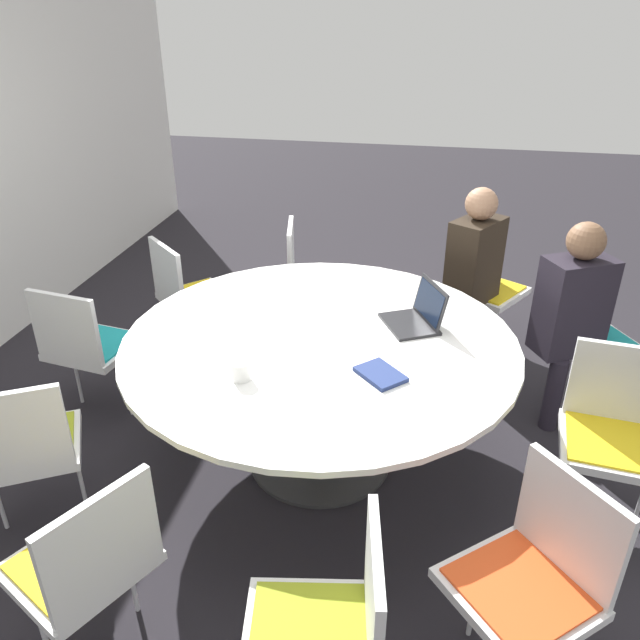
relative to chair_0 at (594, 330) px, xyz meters
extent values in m
plane|color=black|center=(-0.83, 1.46, -0.50)|extent=(16.00, 16.00, 0.00)
cylinder|color=#333333|center=(-0.83, 1.46, -0.49)|extent=(0.76, 0.76, 0.02)
cylinder|color=#333333|center=(-0.83, 1.46, -0.13)|extent=(0.16, 0.16, 0.70)
cylinder|color=white|center=(-0.83, 1.46, 0.23)|extent=(1.92, 1.92, 0.03)
cube|color=silver|center=(-0.06, -0.03, -0.07)|extent=(0.58, 0.58, 0.04)
cube|color=teal|center=(-0.06, -0.03, -0.05)|extent=(0.51, 0.51, 0.01)
cube|color=silver|center=(0.11, 0.06, 0.15)|extent=(0.22, 0.38, 0.40)
cylinder|color=silver|center=(0.02, -0.19, -0.30)|extent=(0.02, 0.02, 0.41)
cylinder|color=silver|center=(-0.14, 0.13, -0.30)|extent=(0.02, 0.02, 0.41)
cube|color=silver|center=(0.59, 0.56, -0.07)|extent=(0.60, 0.59, 0.04)
cube|color=gold|center=(0.59, 0.56, -0.05)|extent=(0.52, 0.52, 0.01)
cube|color=silver|center=(0.69, 0.73, 0.15)|extent=(0.37, 0.25, 0.40)
cylinder|color=silver|center=(0.74, 0.47, -0.30)|extent=(0.02, 0.02, 0.41)
cylinder|color=silver|center=(0.44, 0.66, -0.30)|extent=(0.02, 0.02, 0.41)
cube|color=silver|center=(0.52, 1.73, -0.07)|extent=(0.51, 0.50, 0.04)
cube|color=#4C5156|center=(0.52, 1.73, -0.05)|extent=(0.45, 0.44, 0.01)
cube|color=silver|center=(0.48, 1.92, 0.15)|extent=(0.42, 0.11, 0.40)
cylinder|color=silver|center=(0.70, 1.76, -0.30)|extent=(0.02, 0.02, 0.41)
cylinder|color=silver|center=(0.34, 1.69, -0.30)|extent=(0.02, 0.02, 0.41)
cube|color=silver|center=(0.10, 2.47, -0.07)|extent=(0.61, 0.61, 0.04)
cube|color=gold|center=(0.10, 2.47, -0.05)|extent=(0.53, 0.54, 0.01)
cube|color=silver|center=(-0.04, 2.60, 0.15)|extent=(0.31, 0.33, 0.40)
cylinder|color=silver|center=(0.22, 2.60, -0.30)|extent=(0.02, 0.02, 0.41)
cylinder|color=silver|center=(-0.02, 2.34, -0.30)|extent=(0.02, 0.02, 0.41)
cube|color=silver|center=(-0.62, 2.82, -0.07)|extent=(0.48, 0.50, 0.04)
cube|color=teal|center=(-0.62, 2.82, -0.05)|extent=(0.42, 0.44, 0.01)
cube|color=silver|center=(-0.82, 2.85, 0.15)|extent=(0.09, 0.42, 0.40)
cylinder|color=silver|center=(-0.60, 3.00, -0.30)|extent=(0.02, 0.02, 0.41)
cylinder|color=silver|center=(-0.65, 2.64, -0.30)|extent=(0.02, 0.02, 0.41)
cube|color=silver|center=(-1.51, 2.66, -0.07)|extent=(0.58, 0.59, 0.04)
cube|color=olive|center=(-1.51, 2.66, -0.05)|extent=(0.51, 0.52, 0.01)
cube|color=silver|center=(-1.68, 2.56, 0.15)|extent=(0.23, 0.38, 0.40)
cylinder|color=silver|center=(-1.42, 2.50, -0.30)|extent=(0.02, 0.02, 0.41)
cube|color=silver|center=(-2.05, 2.09, -0.07)|extent=(0.58, 0.58, 0.04)
cube|color=gold|center=(-2.05, 2.09, -0.05)|extent=(0.51, 0.51, 0.01)
cube|color=silver|center=(-2.14, 1.92, 0.15)|extent=(0.38, 0.22, 0.40)
cylinder|color=silver|center=(-1.89, 2.01, -0.30)|extent=(0.02, 0.02, 0.41)
cube|color=olive|center=(-2.19, 1.23, -0.05)|extent=(0.44, 0.43, 0.01)
cube|color=silver|center=(-2.16, 1.04, 0.15)|extent=(0.42, 0.10, 0.40)
cylinder|color=silver|center=(-2.01, 1.26, -0.30)|extent=(0.02, 0.02, 0.41)
cube|color=silver|center=(-1.88, 0.57, -0.07)|extent=(0.61, 0.60, 0.04)
cube|color=#E04C1E|center=(-1.88, 0.57, -0.05)|extent=(0.53, 0.53, 0.01)
cube|color=silver|center=(-1.76, 0.42, 0.15)|extent=(0.34, 0.29, 0.40)
cylinder|color=silver|center=(-1.74, 0.68, -0.30)|extent=(0.02, 0.02, 0.41)
cube|color=silver|center=(-1.00, 0.09, -0.07)|extent=(0.47, 0.49, 0.04)
cube|color=gold|center=(-1.00, 0.09, -0.05)|extent=(0.41, 0.43, 0.01)
cube|color=silver|center=(-0.81, 0.07, 0.15)|extent=(0.08, 0.42, 0.40)
cylinder|color=silver|center=(-0.98, 0.27, -0.30)|extent=(0.02, 0.02, 0.41)
cylinder|color=#231E28|center=(-0.22, 0.06, -0.28)|extent=(0.10, 0.10, 0.45)
cylinder|color=#231E28|center=(-0.30, 0.22, -0.28)|extent=(0.10, 0.10, 0.45)
cube|color=#231E28|center=(-0.17, 0.18, 0.22)|extent=(0.36, 0.42, 0.55)
sphere|color=brown|center=(-0.17, 0.18, 0.60)|extent=(0.20, 0.20, 0.20)
cylinder|color=#2D2319|center=(0.41, 0.56, -0.28)|extent=(0.10, 0.10, 0.45)
cylinder|color=#2D2319|center=(0.26, 0.66, -0.28)|extent=(0.10, 0.10, 0.45)
cube|color=#2D2319|center=(0.38, 0.69, 0.22)|extent=(0.42, 0.38, 0.55)
sphere|color=#A87A5B|center=(0.38, 0.69, 0.60)|extent=(0.20, 0.20, 0.20)
cube|color=#232326|center=(-0.62, 1.04, 0.25)|extent=(0.36, 0.33, 0.02)
cube|color=#232326|center=(-0.57, 0.95, 0.36)|extent=(0.28, 0.18, 0.20)
cube|color=black|center=(-0.57, 0.95, 0.36)|extent=(0.25, 0.15, 0.17)
cube|color=navy|center=(-1.11, 1.13, 0.25)|extent=(0.25, 0.25, 0.02)
cylinder|color=white|center=(-1.25, 1.72, 0.29)|extent=(0.08, 0.08, 0.08)
camera|label=1|loc=(-3.42, 0.95, 1.73)|focal=35.00mm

